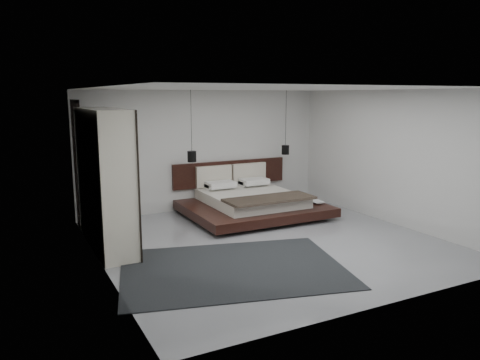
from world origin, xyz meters
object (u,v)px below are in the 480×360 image
bed (251,202)px  pendant_right (285,150)px  lattice_screen (78,166)px  wardrobe (104,178)px  rug (233,268)px  pendant_left (192,156)px

bed → pendant_right: pendant_right is taller
bed → pendant_right: 1.70m
lattice_screen → bed: (3.61, -0.55, -1.00)m
wardrobe → rug: (1.50, -2.14, -1.22)m
wardrobe → rug: bearing=-55.0°
bed → pendant_left: pendant_left is taller
pendant_left → wardrobe: bearing=-150.7°
bed → rug: size_ratio=0.86×
lattice_screen → pendant_right: bearing=-0.8°
pendant_right → bed: bearing=-158.3°
pendant_right → rug: bearing=-132.6°
pendant_right → wardrobe: size_ratio=0.61×
bed → rug: 3.42m
lattice_screen → pendant_right: 4.82m
bed → wardrobe: wardrobe is taller
pendant_left → rug: size_ratio=0.46×
wardrobe → pendant_left: bearing=29.3°
pendant_left → wardrobe: 2.45m
pendant_right → rug: 4.74m
lattice_screen → pendant_right: (4.82, -0.06, 0.08)m
pendant_right → rug: size_ratio=0.45×
pendant_right → wardrobe: (-4.57, -1.20, -0.15)m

